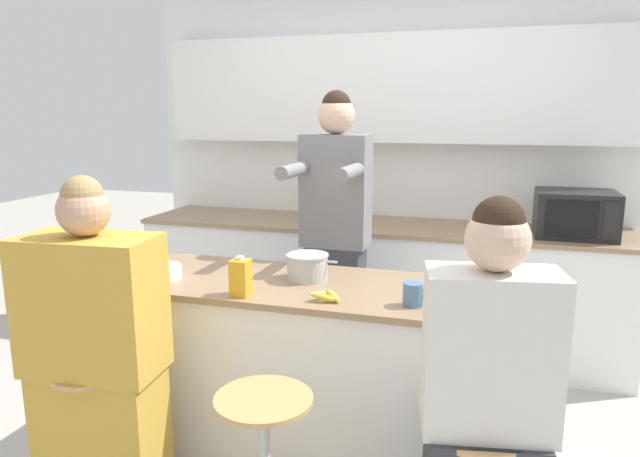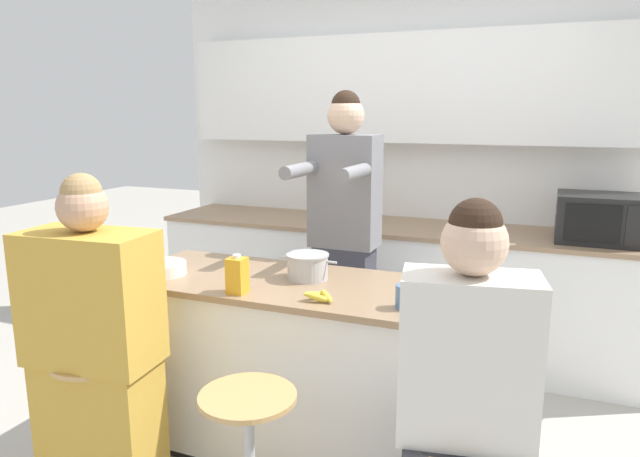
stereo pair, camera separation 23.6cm
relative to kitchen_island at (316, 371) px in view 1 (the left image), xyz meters
The scene contains 16 objects.
ground_plane 0.45m from the kitchen_island, ahead, with size 16.00×16.00×0.00m, color #B2ADA3.
wall_back 2.07m from the kitchen_island, 90.00° to the left, with size 3.62×0.22×2.70m.
back_counter 1.44m from the kitchen_island, 90.00° to the left, with size 3.36×0.68×0.90m.
kitchen_island is the anchor object (origin of this frame).
bar_stool_leftmost 0.98m from the kitchen_island, 141.15° to the right, with size 0.38×0.38×0.64m.
person_cooking 0.78m from the kitchen_island, 97.13° to the left, with size 0.38×0.57×1.78m.
person_wrapped_blanket 0.99m from the kitchen_island, 139.16° to the right, with size 0.56×0.33×1.43m.
person_seated_near 1.03m from the kitchen_island, 39.00° to the right, with size 0.45×0.33×1.42m.
cooking_pot 0.50m from the kitchen_island, 134.33° to the left, with size 0.29×0.21×0.12m.
fruit_bowl 0.90m from the kitchen_island, 169.85° to the right, with size 0.24×0.24×0.06m.
mixing_bowl_steel 0.88m from the kitchen_island, ahead, with size 0.23×0.23×0.06m.
coffee_cup_near 0.70m from the kitchen_island, 20.08° to the right, with size 0.12×0.08×0.10m.
banana_bunch 0.52m from the kitchen_island, 62.75° to the right, with size 0.15×0.11×0.05m.
juice_carton 0.63m from the kitchen_island, 136.08° to the right, with size 0.08×0.08×0.17m.
microwave 1.98m from the kitchen_island, 47.75° to the left, with size 0.47×0.40×0.29m.
potted_plant 1.61m from the kitchen_island, 106.28° to the left, with size 0.22×0.22×0.28m.
Camera 1 is at (0.75, -2.43, 1.67)m, focal length 32.00 mm.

